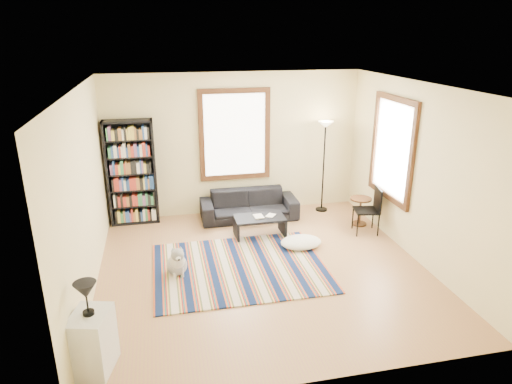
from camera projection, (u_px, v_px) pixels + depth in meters
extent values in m
cube|color=#A16849|center=(263.00, 271.00, 7.17)|extent=(5.00, 5.00, 0.10)
cube|color=white|center=(264.00, 83.00, 6.20)|extent=(5.00, 5.00, 0.10)
cube|color=beige|center=(234.00, 144.00, 9.03)|extent=(5.00, 0.10, 2.80)
cube|color=beige|center=(323.00, 267.00, 4.33)|extent=(5.00, 0.10, 2.80)
cube|color=beige|center=(80.00, 196.00, 6.18)|extent=(0.10, 5.00, 2.80)
cube|color=beige|center=(420.00, 173.00, 7.19)|extent=(0.10, 5.00, 2.80)
cube|color=white|center=(235.00, 135.00, 8.89)|extent=(1.20, 0.06, 1.60)
cube|color=white|center=(392.00, 149.00, 7.84)|extent=(0.06, 1.20, 1.60)
cube|color=#0D1B41|center=(240.00, 267.00, 7.17)|extent=(2.66, 2.13, 0.02)
imported|color=black|center=(249.00, 205.00, 8.99)|extent=(1.90, 0.76, 0.55)
cube|color=black|center=(132.00, 173.00, 8.56)|extent=(0.90, 0.30, 2.00)
cube|color=black|center=(260.00, 226.00, 8.25)|extent=(0.91, 0.53, 0.36)
imported|color=beige|center=(254.00, 217.00, 8.17)|extent=(0.23, 0.17, 0.02)
imported|color=beige|center=(267.00, 215.00, 8.26)|extent=(0.23, 0.24, 0.01)
ellipsoid|color=silver|center=(301.00, 242.00, 7.84)|extent=(0.77, 0.61, 0.18)
cylinder|color=#432410|center=(360.00, 211.00, 8.68)|extent=(0.48, 0.48, 0.54)
cube|color=black|center=(366.00, 211.00, 8.29)|extent=(0.48, 0.47, 0.86)
cube|color=silver|center=(93.00, 342.00, 4.92)|extent=(0.49, 0.58, 0.70)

